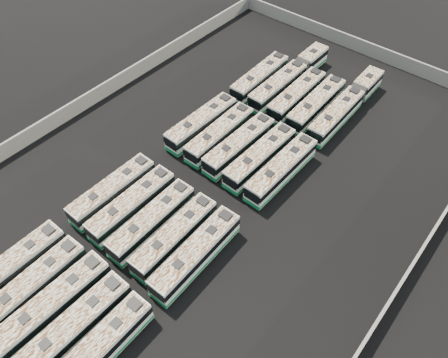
# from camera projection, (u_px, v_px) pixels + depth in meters

# --- Properties ---
(ground) EXTENTS (140.00, 140.00, 0.00)m
(ground) POSITION_uv_depth(u_px,v_px,m) (209.00, 188.00, 50.37)
(ground) COLOR black
(ground) RESTS_ON ground
(perimeter_wall) EXTENTS (45.20, 73.20, 2.20)m
(perimeter_wall) POSITION_uv_depth(u_px,v_px,m) (209.00, 182.00, 49.54)
(perimeter_wall) COLOR gray
(perimeter_wall) RESTS_ON ground
(bus_front_far_left) EXTENTS (2.32, 10.89, 3.07)m
(bus_front_far_left) POSITION_uv_depth(u_px,v_px,m) (13.00, 268.00, 41.69)
(bus_front_far_left) COLOR silver
(bus_front_far_left) RESTS_ON ground
(bus_front_left) EXTENTS (2.56, 10.93, 3.06)m
(bus_front_left) POSITION_uv_depth(u_px,v_px,m) (33.00, 286.00, 40.43)
(bus_front_left) COLOR silver
(bus_front_left) RESTS_ON ground
(bus_front_center) EXTENTS (2.58, 11.31, 3.17)m
(bus_front_center) POSITION_uv_depth(u_px,v_px,m) (54.00, 305.00, 39.17)
(bus_front_center) COLOR silver
(bus_front_center) RESTS_ON ground
(bus_front_right) EXTENTS (2.47, 11.23, 3.16)m
(bus_front_right) POSITION_uv_depth(u_px,v_px,m) (74.00, 328.00, 37.75)
(bus_front_right) COLOR silver
(bus_front_right) RESTS_ON ground
(bus_front_far_right) EXTENTS (2.46, 10.90, 3.06)m
(bus_front_far_right) POSITION_uv_depth(u_px,v_px,m) (97.00, 351.00, 36.54)
(bus_front_far_right) COLOR silver
(bus_front_far_right) RESTS_ON ground
(bus_midfront_far_left) EXTENTS (2.39, 10.76, 3.02)m
(bus_midfront_far_left) POSITION_uv_depth(u_px,v_px,m) (113.00, 191.00, 48.03)
(bus_midfront_far_left) COLOR silver
(bus_midfront_far_left) RESTS_ON ground
(bus_midfront_left) EXTENTS (2.32, 10.89, 3.06)m
(bus_midfront_left) POSITION_uv_depth(u_px,v_px,m) (132.00, 205.00, 46.73)
(bus_midfront_left) COLOR silver
(bus_midfront_left) RESTS_ON ground
(bus_midfront_center) EXTENTS (2.49, 10.88, 3.05)m
(bus_midfront_center) POSITION_uv_depth(u_px,v_px,m) (152.00, 221.00, 45.34)
(bus_midfront_center) COLOR silver
(bus_midfront_center) RESTS_ON ground
(bus_midfront_right) EXTENTS (2.53, 10.79, 3.02)m
(bus_midfront_right) POSITION_uv_depth(u_px,v_px,m) (175.00, 237.00, 44.10)
(bus_midfront_right) COLOR silver
(bus_midfront_right) RESTS_ON ground
(bus_midfront_far_right) EXTENTS (2.65, 11.27, 3.16)m
(bus_midfront_far_right) POSITION_uv_depth(u_px,v_px,m) (196.00, 254.00, 42.67)
(bus_midfront_far_right) COLOR silver
(bus_midfront_far_right) RESTS_ON ground
(bus_midback_far_left) EXTENTS (2.60, 11.06, 3.10)m
(bus_midback_far_left) POSITION_uv_depth(u_px,v_px,m) (201.00, 123.00, 55.38)
(bus_midback_far_left) COLOR silver
(bus_midback_far_left) RESTS_ON ground
(bus_midback_left) EXTENTS (2.42, 10.88, 3.06)m
(bus_midback_left) POSITION_uv_depth(u_px,v_px,m) (220.00, 134.00, 54.05)
(bus_midback_left) COLOR silver
(bus_midback_left) RESTS_ON ground
(bus_midback_center) EXTENTS (2.60, 11.02, 3.09)m
(bus_midback_center) POSITION_uv_depth(u_px,v_px,m) (239.00, 145.00, 52.73)
(bus_midback_center) COLOR silver
(bus_midback_center) RESTS_ON ground
(bus_midback_right) EXTENTS (2.57, 11.12, 3.12)m
(bus_midback_right) POSITION_uv_depth(u_px,v_px,m) (260.00, 157.00, 51.40)
(bus_midback_right) COLOR silver
(bus_midback_right) RESTS_ON ground
(bus_midback_far_right) EXTENTS (2.50, 11.20, 3.15)m
(bus_midback_far_right) POSITION_uv_depth(u_px,v_px,m) (281.00, 169.00, 50.09)
(bus_midback_far_right) COLOR silver
(bus_midback_far_right) RESTS_ON ground
(bus_back_far_left) EXTENTS (2.57, 11.02, 3.09)m
(bus_back_far_left) POSITION_uv_depth(u_px,v_px,m) (260.00, 78.00, 61.71)
(bus_back_far_left) COLOR silver
(bus_back_far_left) RESTS_ON ground
(bus_back_left) EXTENTS (2.31, 16.93, 3.07)m
(bus_back_left) POSITION_uv_depth(u_px,v_px,m) (289.00, 77.00, 61.89)
(bus_back_left) COLOR silver
(bus_back_left) RESTS_ON ground
(bus_back_center) EXTENTS (2.59, 11.15, 3.13)m
(bus_back_center) POSITION_uv_depth(u_px,v_px,m) (296.00, 96.00, 59.03)
(bus_back_center) COLOR silver
(bus_back_center) RESTS_ON ground
(bus_back_right) EXTENTS (2.61, 11.31, 3.17)m
(bus_back_right) POSITION_uv_depth(u_px,v_px,m) (316.00, 105.00, 57.75)
(bus_back_right) COLOR silver
(bus_back_right) RESTS_ON ground
(bus_back_far_right) EXTENTS (2.60, 16.86, 3.05)m
(bus_back_far_right) POSITION_uv_depth(u_px,v_px,m) (346.00, 105.00, 57.85)
(bus_back_far_right) COLOR silver
(bus_back_far_right) RESTS_ON ground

